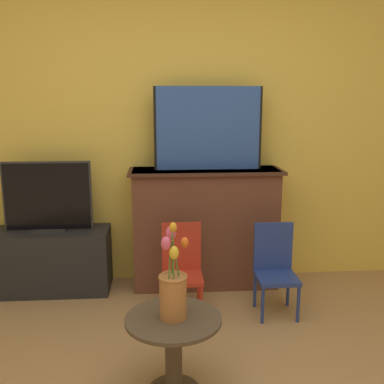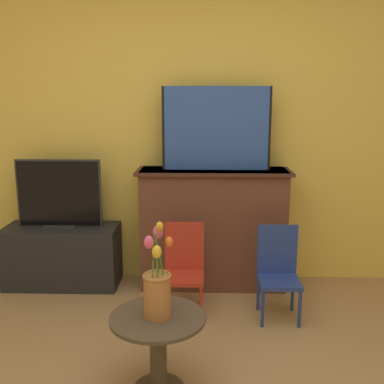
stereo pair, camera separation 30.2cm
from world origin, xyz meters
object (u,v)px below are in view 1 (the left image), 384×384
(painting, at_px, (208,128))
(chair_blue, at_px, (275,266))
(chair_red, at_px, (182,265))
(vase_tulips, at_px, (173,288))
(tv_monitor, at_px, (48,197))

(painting, distance_m, chair_blue, 1.19)
(chair_red, distance_m, vase_tulips, 0.98)
(tv_monitor, bearing_deg, chair_red, -23.10)
(painting, relative_size, chair_red, 1.31)
(vase_tulips, bearing_deg, painting, 76.93)
(vase_tulips, bearing_deg, chair_red, 84.36)
(chair_blue, height_order, vase_tulips, vase_tulips)
(painting, relative_size, vase_tulips, 1.79)
(tv_monitor, distance_m, chair_red, 1.21)
(chair_red, xyz_separation_m, chair_blue, (0.68, -0.05, 0.00))
(painting, relative_size, tv_monitor, 1.24)
(painting, bearing_deg, chair_blue, -50.45)
(painting, bearing_deg, vase_tulips, -103.07)
(vase_tulips, bearing_deg, chair_blue, 49.13)
(chair_blue, bearing_deg, chair_red, 175.62)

